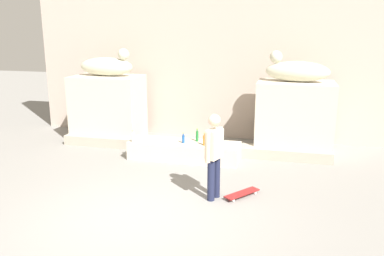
{
  "coord_description": "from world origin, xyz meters",
  "views": [
    {
      "loc": [
        2.47,
        -5.89,
        3.24
      ],
      "look_at": [
        0.46,
        2.26,
        1.1
      ],
      "focal_mm": 37.49,
      "sensor_mm": 36.0,
      "label": 1
    }
  ],
  "objects_px": {
    "statue_reclining_right": "(296,71)",
    "bottle_blue": "(183,139)",
    "skateboard": "(242,193)",
    "bottle_clear": "(133,137)",
    "bottle_green": "(197,136)",
    "statue_reclining_left": "(107,66)",
    "bottle_orange": "(205,140)",
    "skater": "(214,153)"
  },
  "relations": [
    {
      "from": "statue_reclining_left",
      "to": "statue_reclining_right",
      "type": "height_order",
      "value": "same"
    },
    {
      "from": "bottle_orange",
      "to": "skateboard",
      "type": "bearing_deg",
      "value": -57.45
    },
    {
      "from": "statue_reclining_left",
      "to": "bottle_blue",
      "type": "bearing_deg",
      "value": -25.96
    },
    {
      "from": "skateboard",
      "to": "bottle_blue",
      "type": "bearing_deg",
      "value": 80.52
    },
    {
      "from": "bottle_blue",
      "to": "statue_reclining_right",
      "type": "bearing_deg",
      "value": 28.04
    },
    {
      "from": "skateboard",
      "to": "bottle_clear",
      "type": "bearing_deg",
      "value": 98.95
    },
    {
      "from": "statue_reclining_left",
      "to": "bottle_orange",
      "type": "xyz_separation_m",
      "value": [
        3.14,
        -1.45,
        -1.57
      ]
    },
    {
      "from": "skater",
      "to": "bottle_blue",
      "type": "relative_size",
      "value": 6.4
    },
    {
      "from": "skater",
      "to": "bottle_orange",
      "type": "distance_m",
      "value": 2.11
    },
    {
      "from": "statue_reclining_right",
      "to": "bottle_blue",
      "type": "xyz_separation_m",
      "value": [
        -2.6,
        -1.38,
        -1.6
      ]
    },
    {
      "from": "bottle_blue",
      "to": "bottle_green",
      "type": "xyz_separation_m",
      "value": [
        0.3,
        0.23,
        0.03
      ]
    },
    {
      "from": "skater",
      "to": "bottle_orange",
      "type": "relative_size",
      "value": 5.32
    },
    {
      "from": "bottle_clear",
      "to": "statue_reclining_right",
      "type": "bearing_deg",
      "value": 22.73
    },
    {
      "from": "skater",
      "to": "bottle_green",
      "type": "distance_m",
      "value": 2.48
    },
    {
      "from": "skateboard",
      "to": "bottle_clear",
      "type": "relative_size",
      "value": 2.58
    },
    {
      "from": "bottle_green",
      "to": "skateboard",
      "type": "bearing_deg",
      "value": -56.29
    },
    {
      "from": "bottle_clear",
      "to": "bottle_blue",
      "type": "bearing_deg",
      "value": 10.14
    },
    {
      "from": "bottle_blue",
      "to": "bottle_clear",
      "type": "bearing_deg",
      "value": -169.86
    },
    {
      "from": "bottle_orange",
      "to": "bottle_clear",
      "type": "xyz_separation_m",
      "value": [
        -1.78,
        -0.15,
        -0.01
      ]
    },
    {
      "from": "skater",
      "to": "bottle_green",
      "type": "relative_size",
      "value": 5.11
    },
    {
      "from": "bottle_clear",
      "to": "bottle_green",
      "type": "xyz_separation_m",
      "value": [
        1.53,
        0.45,
        0.02
      ]
    },
    {
      "from": "statue_reclining_right",
      "to": "bottle_clear",
      "type": "distance_m",
      "value": 4.44
    },
    {
      "from": "statue_reclining_right",
      "to": "skater",
      "type": "height_order",
      "value": "statue_reclining_right"
    },
    {
      "from": "statue_reclining_right",
      "to": "bottle_orange",
      "type": "xyz_separation_m",
      "value": [
        -2.04,
        -1.45,
        -1.57
      ]
    },
    {
      "from": "skateboard",
      "to": "bottle_orange",
      "type": "distance_m",
      "value": 2.16
    },
    {
      "from": "statue_reclining_left",
      "to": "statue_reclining_right",
      "type": "xyz_separation_m",
      "value": [
        5.18,
        0.01,
        0.0
      ]
    },
    {
      "from": "skater",
      "to": "skateboard",
      "type": "height_order",
      "value": "skater"
    },
    {
      "from": "skateboard",
      "to": "statue_reclining_left",
      "type": "bearing_deg",
      "value": 91.06
    },
    {
      "from": "statue_reclining_right",
      "to": "bottle_clear",
      "type": "relative_size",
      "value": 5.65
    },
    {
      "from": "statue_reclining_left",
      "to": "bottle_clear",
      "type": "xyz_separation_m",
      "value": [
        1.36,
        -1.6,
        -1.58
      ]
    },
    {
      "from": "skater",
      "to": "bottle_clear",
      "type": "distance_m",
      "value": 3.04
    },
    {
      "from": "statue_reclining_right",
      "to": "bottle_clear",
      "type": "bearing_deg",
      "value": 28.65
    },
    {
      "from": "bottle_blue",
      "to": "skater",
      "type": "bearing_deg",
      "value": -60.6
    },
    {
      "from": "statue_reclining_left",
      "to": "bottle_green",
      "type": "distance_m",
      "value": 3.47
    },
    {
      "from": "skater",
      "to": "bottle_blue",
      "type": "bearing_deg",
      "value": 49.79
    },
    {
      "from": "bottle_orange",
      "to": "bottle_green",
      "type": "xyz_separation_m",
      "value": [
        -0.25,
        0.31,
        0.01
      ]
    },
    {
      "from": "bottle_clear",
      "to": "bottle_green",
      "type": "relative_size",
      "value": 0.89
    },
    {
      "from": "bottle_orange",
      "to": "bottle_blue",
      "type": "xyz_separation_m",
      "value": [
        -0.55,
        0.07,
        -0.03
      ]
    },
    {
      "from": "bottle_orange",
      "to": "bottle_clear",
      "type": "bearing_deg",
      "value": -175.23
    },
    {
      "from": "bottle_orange",
      "to": "bottle_clear",
      "type": "relative_size",
      "value": 1.07
    },
    {
      "from": "statue_reclining_left",
      "to": "bottle_blue",
      "type": "relative_size",
      "value": 6.21
    },
    {
      "from": "statue_reclining_right",
      "to": "skater",
      "type": "relative_size",
      "value": 0.99
    }
  ]
}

